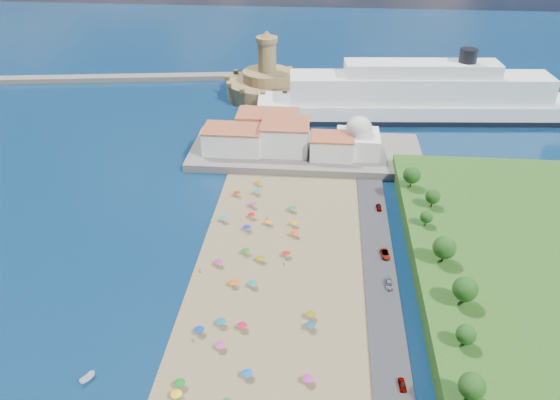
{
  "coord_description": "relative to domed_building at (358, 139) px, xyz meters",
  "views": [
    {
      "loc": [
        16.53,
        -120.87,
        96.13
      ],
      "look_at": [
        4.0,
        25.0,
        8.0
      ],
      "focal_mm": 35.0,
      "sensor_mm": 36.0,
      "label": 1
    }
  ],
  "objects": [
    {
      "name": "waterfront_buildings",
      "position": [
        -33.05,
        2.64,
        -1.1
      ],
      "size": [
        57.0,
        29.0,
        11.0
      ],
      "color": "silver",
      "rests_on": "terrace"
    },
    {
      "name": "breakwater",
      "position": [
        -140.0,
        82.0,
        -7.67
      ],
      "size": [
        199.03,
        34.77,
        2.6
      ],
      "primitive_type": "cube",
      "rotation": [
        0.0,
        0.0,
        0.14
      ],
      "color": "#59544C",
      "rests_on": "ground"
    },
    {
      "name": "fortress",
      "position": [
        -42.0,
        67.0,
        -2.29
      ],
      "size": [
        40.0,
        40.0,
        32.4
      ],
      "color": "#9D824E",
      "rests_on": "ground"
    },
    {
      "name": "hillside_trees",
      "position": [
        19.34,
        -76.99,
        1.29
      ],
      "size": [
        11.67,
        104.31,
        7.99
      ],
      "color": "#382314",
      "rests_on": "hillside"
    },
    {
      "name": "beachgoers",
      "position": [
        -34.4,
        -72.22,
        -7.86
      ],
      "size": [
        30.81,
        94.11,
        1.87
      ],
      "color": "tan",
      "rests_on": "beach"
    },
    {
      "name": "ground",
      "position": [
        -30.0,
        -71.0,
        -8.97
      ],
      "size": [
        700.0,
        700.0,
        0.0
      ],
      "primitive_type": "plane",
      "color": "#071938",
      "rests_on": "ground"
    },
    {
      "name": "cruise_ship",
      "position": [
        28.31,
        45.12,
        0.36
      ],
      "size": [
        145.54,
        32.37,
        31.53
      ],
      "color": "black",
      "rests_on": "ground"
    },
    {
      "name": "domed_building",
      "position": [
        0.0,
        0.0,
        0.0
      ],
      "size": [
        16.0,
        16.0,
        15.0
      ],
      "color": "silver",
      "rests_on": "terrace"
    },
    {
      "name": "parked_cars",
      "position": [
        6.0,
        -68.43,
        -7.6
      ],
      "size": [
        2.83,
        76.76,
        1.41
      ],
      "color": "gray",
      "rests_on": "promenade"
    },
    {
      "name": "terrace",
      "position": [
        -20.0,
        2.0,
        -7.47
      ],
      "size": [
        90.0,
        36.0,
        3.0
      ],
      "primitive_type": "cube",
      "color": "#59544C",
      "rests_on": "ground"
    },
    {
      "name": "beach_parasols",
      "position": [
        -31.19,
        -85.23,
        -6.83
      ],
      "size": [
        31.98,
        115.93,
        2.2
      ],
      "color": "gray",
      "rests_on": "beach"
    },
    {
      "name": "jetty",
      "position": [
        -42.0,
        37.0,
        -7.77
      ],
      "size": [
        18.0,
        70.0,
        2.4
      ],
      "primitive_type": "cube",
      "color": "#59544C",
      "rests_on": "ground"
    }
  ]
}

